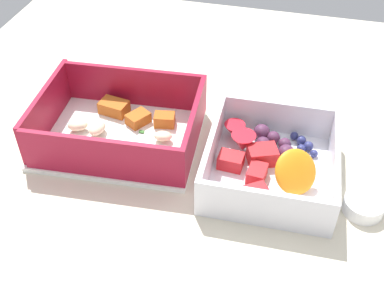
% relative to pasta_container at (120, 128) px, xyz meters
% --- Properties ---
extents(table_surface, '(0.80, 0.80, 0.02)m').
position_rel_pasta_container_xyz_m(table_surface, '(0.10, -0.00, -0.03)').
color(table_surface, beige).
rests_on(table_surface, ground).
extents(pasta_container, '(0.20, 0.16, 0.06)m').
position_rel_pasta_container_xyz_m(pasta_container, '(0.00, 0.00, 0.00)').
color(pasta_container, white).
rests_on(pasta_container, table_surface).
extents(fruit_bowl, '(0.14, 0.16, 0.05)m').
position_rel_pasta_container_xyz_m(fruit_bowl, '(0.18, -0.01, -0.00)').
color(fruit_bowl, white).
rests_on(fruit_bowl, table_surface).
extents(paper_cup_liner, '(0.04, 0.04, 0.02)m').
position_rel_pasta_container_xyz_m(paper_cup_liner, '(0.29, -0.05, -0.01)').
color(paper_cup_liner, white).
rests_on(paper_cup_liner, table_surface).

